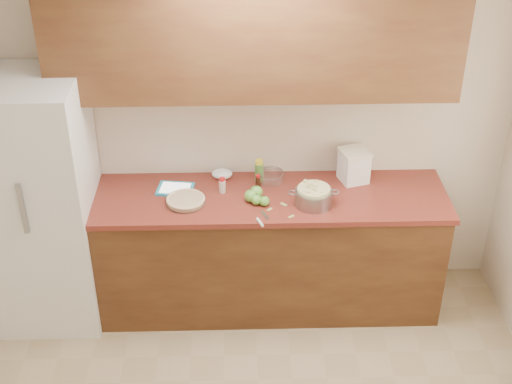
{
  "coord_description": "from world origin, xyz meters",
  "views": [
    {
      "loc": [
        -0.11,
        -2.63,
        3.5
      ],
      "look_at": [
        0.01,
        1.43,
        0.98
      ],
      "focal_mm": 50.0,
      "sensor_mm": 36.0,
      "label": 1
    }
  ],
  "objects_px": {
    "colander": "(314,196)",
    "tablet": "(175,189)",
    "pie": "(186,201)",
    "flour_canister": "(354,165)"
  },
  "relations": [
    {
      "from": "colander",
      "to": "pie",
      "type": "bearing_deg",
      "value": 177.79
    },
    {
      "from": "flour_canister",
      "to": "tablet",
      "type": "relative_size",
      "value": 0.9
    },
    {
      "from": "pie",
      "to": "tablet",
      "type": "relative_size",
      "value": 1.01
    },
    {
      "from": "pie",
      "to": "tablet",
      "type": "bearing_deg",
      "value": 115.54
    },
    {
      "from": "pie",
      "to": "flour_canister",
      "type": "height_order",
      "value": "flour_canister"
    },
    {
      "from": "tablet",
      "to": "colander",
      "type": "bearing_deg",
      "value": -4.23
    },
    {
      "from": "pie",
      "to": "colander",
      "type": "bearing_deg",
      "value": -2.21
    },
    {
      "from": "colander",
      "to": "tablet",
      "type": "relative_size",
      "value": 1.27
    },
    {
      "from": "colander",
      "to": "tablet",
      "type": "height_order",
      "value": "colander"
    },
    {
      "from": "pie",
      "to": "flour_canister",
      "type": "xyz_separation_m",
      "value": [
        1.16,
        0.27,
        0.1
      ]
    }
  ]
}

